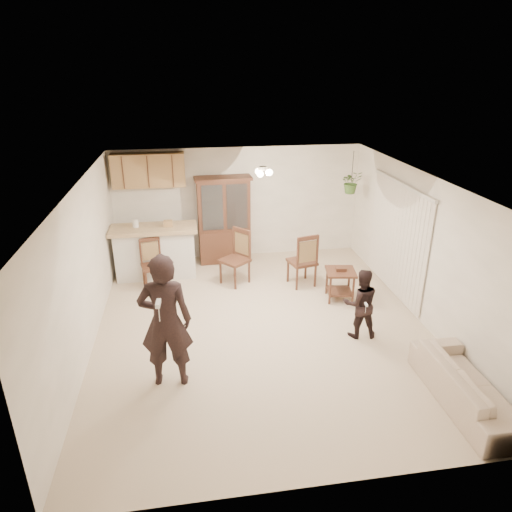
{
  "coord_description": "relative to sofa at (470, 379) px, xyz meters",
  "views": [
    {
      "loc": [
        -1.13,
        -6.62,
        4.12
      ],
      "look_at": [
        -0.04,
        0.4,
        1.14
      ],
      "focal_mm": 32.0,
      "sensor_mm": 36.0,
      "label": 1
    }
  ],
  "objects": [
    {
      "name": "floor",
      "position": [
        -2.35,
        2.28,
        -0.37
      ],
      "size": [
        6.5,
        6.5,
        0.0
      ],
      "primitive_type": "plane",
      "color": "beige",
      "rests_on": "ground"
    },
    {
      "name": "ceiling",
      "position": [
        -2.35,
        2.28,
        2.13
      ],
      "size": [
        5.5,
        6.5,
        0.02
      ],
      "primitive_type": "cube",
      "color": "silver",
      "rests_on": "wall_back"
    },
    {
      "name": "wall_back",
      "position": [
        -2.35,
        5.53,
        0.88
      ],
      "size": [
        5.5,
        0.02,
        2.5
      ],
      "primitive_type": "cube",
      "color": "white",
      "rests_on": "ground"
    },
    {
      "name": "wall_front",
      "position": [
        -2.35,
        -0.97,
        0.88
      ],
      "size": [
        5.5,
        0.02,
        2.5
      ],
      "primitive_type": "cube",
      "color": "white",
      "rests_on": "ground"
    },
    {
      "name": "wall_left",
      "position": [
        -5.1,
        2.28,
        0.88
      ],
      "size": [
        0.02,
        6.5,
        2.5
      ],
      "primitive_type": "cube",
      "color": "white",
      "rests_on": "ground"
    },
    {
      "name": "wall_right",
      "position": [
        0.4,
        2.28,
        0.88
      ],
      "size": [
        0.02,
        6.5,
        2.5
      ],
      "primitive_type": "cube",
      "color": "white",
      "rests_on": "ground"
    },
    {
      "name": "breakfast_bar",
      "position": [
        -4.2,
        4.63,
        0.13
      ],
      "size": [
        1.6,
        0.55,
        1.0
      ],
      "primitive_type": "cube",
      "color": "silver",
      "rests_on": "floor"
    },
    {
      "name": "bar_top",
      "position": [
        -4.2,
        4.63,
        0.68
      ],
      "size": [
        1.75,
        0.7,
        0.08
      ],
      "primitive_type": "cube",
      "color": "tan",
      "rests_on": "breakfast_bar"
    },
    {
      "name": "upper_cabinets",
      "position": [
        -4.25,
        5.35,
        1.73
      ],
      "size": [
        1.5,
        0.34,
        0.7
      ],
      "primitive_type": "cube",
      "color": "olive",
      "rests_on": "wall_back"
    },
    {
      "name": "vertical_blinds",
      "position": [
        0.36,
        3.18,
        0.73
      ],
      "size": [
        0.06,
        2.3,
        2.1
      ],
      "primitive_type": null,
      "color": "silver",
      "rests_on": "wall_right"
    },
    {
      "name": "ceiling_fixture",
      "position": [
        -2.15,
        3.48,
        2.03
      ],
      "size": [
        0.36,
        0.36,
        0.2
      ],
      "primitive_type": null,
      "color": "#FFE5BF",
      "rests_on": "ceiling"
    },
    {
      "name": "hanging_plant",
      "position": [
        -0.05,
        4.68,
        1.48
      ],
      "size": [
        0.43,
        0.37,
        0.48
      ],
      "primitive_type": "imported",
      "color": "#2E5823",
      "rests_on": "ceiling"
    },
    {
      "name": "plant_cord",
      "position": [
        -0.05,
        4.68,
        1.81
      ],
      "size": [
        0.01,
        0.01,
        0.65
      ],
      "primitive_type": "cylinder",
      "color": "black",
      "rests_on": "ceiling"
    },
    {
      "name": "sofa",
      "position": [
        0.0,
        0.0,
        0.0
      ],
      "size": [
        0.75,
        1.88,
        0.73
      ],
      "primitive_type": "imported",
      "rotation": [
        0.0,
        0.0,
        1.56
      ],
      "color": "beige",
      "rests_on": "floor"
    },
    {
      "name": "adult",
      "position": [
        -3.86,
        1.04,
        0.53
      ],
      "size": [
        0.69,
        0.48,
        1.8
      ],
      "primitive_type": "imported",
      "rotation": [
        0.0,
        0.0,
        3.06
      ],
      "color": "black",
      "rests_on": "floor"
    },
    {
      "name": "child",
      "position": [
        -0.83,
        1.77,
        0.31
      ],
      "size": [
        0.7,
        0.57,
        1.35
      ],
      "primitive_type": "imported",
      "rotation": [
        0.0,
        0.0,
        3.04
      ],
      "color": "black",
      "rests_on": "floor"
    },
    {
      "name": "china_hutch",
      "position": [
        -2.71,
        5.24,
        0.59
      ],
      "size": [
        1.24,
        0.51,
        1.93
      ],
      "rotation": [
        0.0,
        0.0,
        0.04
      ],
      "color": "#3D1E16",
      "rests_on": "floor"
    },
    {
      "name": "side_table",
      "position": [
        -0.73,
        3.05,
        -0.06
      ],
      "size": [
        0.61,
        0.61,
        0.65
      ],
      "rotation": [
        0.0,
        0.0,
        -0.16
      ],
      "color": "#3D1E16",
      "rests_on": "floor"
    },
    {
      "name": "chair_bar",
      "position": [
        -4.23,
        4.13,
        -0.09
      ],
      "size": [
        0.52,
        0.52,
        0.98
      ],
      "rotation": [
        0.0,
        0.0,
        0.22
      ],
      "color": "#3D1E16",
      "rests_on": "floor"
    },
    {
      "name": "chair_hutch_left",
      "position": [
        -2.61,
        4.04,
        -0.05
      ],
      "size": [
        0.7,
        0.7,
        1.12
      ],
      "rotation": [
        0.0,
        0.0,
        -0.87
      ],
      "color": "#3D1E16",
      "rests_on": "floor"
    },
    {
      "name": "chair_hutch_right",
      "position": [
        -1.29,
        3.77,
        -0.05
      ],
      "size": [
        0.59,
        0.59,
        1.12
      ],
      "rotation": [
        0.0,
        0.0,
        3.37
      ],
      "color": "#3D1E16",
      "rests_on": "floor"
    },
    {
      "name": "controller_adult",
      "position": [
        -3.9,
        0.59,
        1.12
      ],
      "size": [
        0.06,
        0.17,
        0.05
      ],
      "primitive_type": "cube",
      "rotation": [
        0.0,
        0.0,
        3.06
      ],
      "color": "white",
      "rests_on": "adult"
    },
    {
      "name": "controller_child",
      "position": [
        -0.86,
        1.5,
        0.36
      ],
      "size": [
        0.04,
        0.1,
        0.03
      ],
      "primitive_type": "cube",
      "rotation": [
        0.0,
        0.0,
        3.04
      ],
      "color": "white",
      "rests_on": "child"
    }
  ]
}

